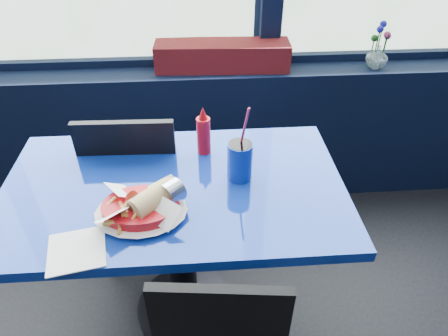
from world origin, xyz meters
TOP-DOWN VIEW (x-y plane):
  - window_sill at (0.00, 2.87)m, footprint 5.00×0.26m
  - near_table at (0.30, 2.00)m, footprint 1.20×0.70m
  - chair_near_back at (0.11, 2.32)m, footprint 0.41×0.42m
  - planter_box at (0.53, 2.87)m, footprint 0.69×0.20m
  - flower_vase at (1.33, 2.83)m, footprint 0.14×0.15m
  - food_basket at (0.21, 1.86)m, footprint 0.31×0.31m
  - ketchup_bottle at (0.41, 2.20)m, footprint 0.05×0.05m
  - soda_cup at (0.54, 2.03)m, footprint 0.09×0.09m
  - napkin at (0.03, 1.72)m, footprint 0.19×0.19m

SIDE VIEW (x-z plane):
  - window_sill at x=0.00m, z-range 0.00..0.80m
  - chair_near_back at x=0.11m, z-range 0.07..0.96m
  - near_table at x=0.30m, z-range 0.19..0.94m
  - napkin at x=0.03m, z-range 0.75..0.75m
  - food_basket at x=0.21m, z-range 0.74..0.83m
  - soda_cup at x=0.54m, z-range 0.67..0.97m
  - ketchup_bottle at x=0.41m, z-range 0.74..0.93m
  - planter_box at x=0.53m, z-range 0.80..0.94m
  - flower_vase at x=1.33m, z-range 0.75..0.99m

